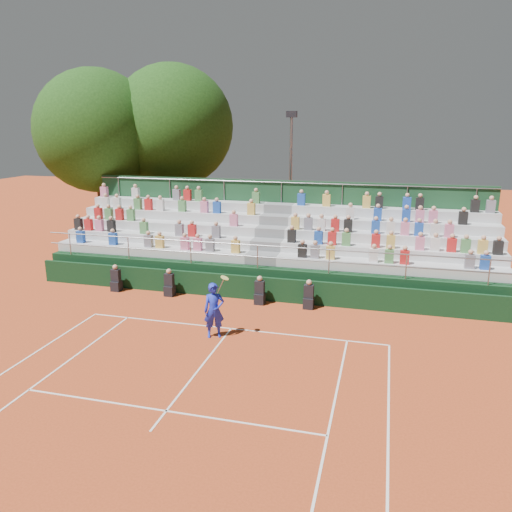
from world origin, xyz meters
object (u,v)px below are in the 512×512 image
(tree_west, at_px, (97,131))
(tree_east, at_px, (173,126))
(tennis_player, at_px, (214,310))
(floodlight_mast, at_px, (291,169))

(tree_west, relative_size, tree_east, 0.96)
(tennis_player, relative_size, tree_west, 0.22)
(tree_west, bearing_deg, tree_east, 29.83)
(tree_west, bearing_deg, tennis_player, -45.92)
(tree_west, distance_m, tree_east, 4.40)
(floodlight_mast, bearing_deg, tree_west, -170.01)
(tennis_player, bearing_deg, tree_east, 118.19)
(tree_east, distance_m, floodlight_mast, 7.71)
(tennis_player, bearing_deg, floodlight_mast, 90.08)
(floodlight_mast, bearing_deg, tennis_player, -89.92)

